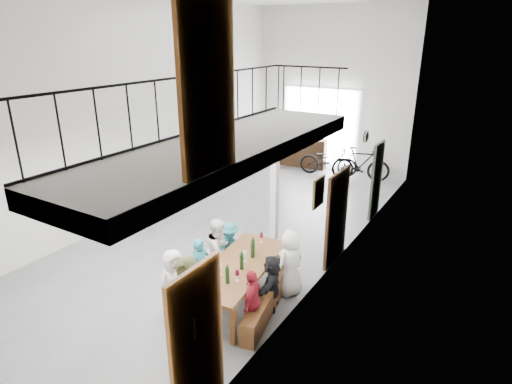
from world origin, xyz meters
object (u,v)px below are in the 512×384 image
Objects in this scene: oak_barrel at (250,156)px; bicycle_near at (328,161)px; host_standing at (188,317)px; bench_inner at (211,283)px; serving_counter at (300,152)px; side_bench at (162,200)px; tasting_table at (239,269)px.

oak_barrel reaches higher than bicycle_near.
host_standing reaches higher than bicycle_near.
oak_barrel is at bearing 114.01° from bench_inner.
bicycle_near is at bearing -28.19° from serving_counter.
serving_counter is 1.43m from bicycle_near.
side_bench is 5.86m from bicycle_near.
side_bench is 6.40m from host_standing.
oak_barrel is (-4.11, 6.95, -0.19)m from tasting_table.
host_standing is at bearing -64.61° from bench_inner.
side_bench is at bearing 138.48° from bicycle_near.
serving_counter reaches higher than side_bench.
host_standing reaches higher than tasting_table.
bench_inner is 1.83× the size of oak_barrel.
serving_counter reaches higher than bicycle_near.
bench_inner is at bearing 123.96° from host_standing.
tasting_table is 1.25× the size of serving_counter.
host_standing is (4.61, -4.39, 0.68)m from side_bench.
side_bench is at bearing 142.44° from host_standing.
bench_inner is 7.79m from oak_barrel.
oak_barrel is at bearing 114.03° from tasting_table.
host_standing reaches higher than serving_counter.
oak_barrel is (-3.48, 6.96, 0.30)m from bench_inner.
side_bench is 0.80× the size of bicycle_near.
host_standing is 9.70m from bicycle_near.
bench_inner is at bearing 174.40° from tasting_table.
bicycle_near is at bearing 61.26° from side_bench.
bench_inner is 2.04m from host_standing.
oak_barrel is 2.73m from bicycle_near.
bicycle_near reaches higher than side_bench.
tasting_table is 1.57× the size of side_bench.
tasting_table is at bearing 178.24° from bicycle_near.
bench_inner is 1.20× the size of side_bench.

